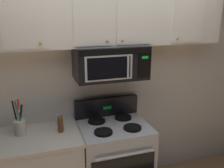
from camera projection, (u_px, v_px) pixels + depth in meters
back_wall at (104, 77)px, 2.90m from camera, size 5.20×0.10×2.70m
stove_range at (114, 159)px, 2.81m from camera, size 0.76×0.69×1.12m
over_range_microwave at (111, 62)px, 2.61m from camera, size 0.76×0.43×0.35m
upper_cabinets at (110, 18)px, 2.51m from camera, size 2.50×0.36×0.55m
utensil_crock_cream at (20, 125)px, 2.46m from camera, size 0.11×0.11×0.38m
salt_shaker at (57, 119)px, 2.70m from camera, size 0.04×0.04×0.11m
pepper_mill at (60, 124)px, 2.52m from camera, size 0.06×0.06×0.17m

